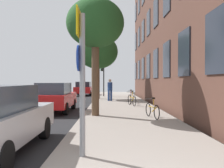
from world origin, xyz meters
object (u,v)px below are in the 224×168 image
Objects in this scene: tree_far at (98,52)px; pedestrian_0 at (110,88)px; tree_near at (95,24)px; car_1 at (55,97)px; car_2 at (84,88)px; traffic_light at (103,73)px; sign_post at (81,71)px; bicycle_1 at (132,100)px; bicycle_2 at (131,98)px; bicycle_0 at (152,110)px.

pedestrian_0 is (1.10, -2.39, -3.23)m from tree_far.
tree_near is at bearing -94.83° from pedestrian_0.
car_1 is at bearing -103.03° from tree_far.
car_2 is (-0.00, 15.47, 0.00)m from car_1.
traffic_light is at bearing 79.30° from car_1.
car_1 is (-3.08, -6.18, -0.28)m from pedestrian_0.
traffic_light reaches higher than sign_post.
traffic_light is 2.05× the size of bicycle_1.
traffic_light is 0.82× the size of car_2.
tree_far is 3.48× the size of bicycle_2.
car_1 is (-2.34, -12.36, -1.68)m from traffic_light.
pedestrian_0 is at bearing 85.17° from tree_near.
bicycle_2 reaches higher than bicycle_1.
pedestrian_0 is at bearing -65.29° from tree_far.
sign_post is at bearing -100.89° from bicycle_1.
car_1 is (-4.51, -2.37, 0.34)m from bicycle_1.
tree_near reaches higher than bicycle_1.
pedestrian_0 is at bearing 63.50° from car_1.
car_2 reaches higher than bicycle_0.
tree_near reaches higher than traffic_light.
tree_near is 18.19m from car_2.
car_2 is at bearing 90.02° from car_1.
tree_near is 3.37× the size of bicycle_0.
tree_near is at bearing -87.93° from tree_far.
sign_post is at bearing -89.53° from tree_near.
sign_post is at bearing -114.56° from bicycle_0.
pedestrian_0 is (0.74, -6.18, -1.40)m from traffic_light.
bicycle_1 is 4.11m from pedestrian_0.
pedestrian_0 is at bearing 87.43° from sign_post.
car_1 is (-2.37, 2.21, -3.53)m from tree_near.
bicycle_2 is 0.39× the size of car_2.
traffic_light is (-0.09, 20.82, 0.57)m from sign_post.
sign_post is 11.12m from bicycle_1.
traffic_light is at bearing -53.04° from car_2.
bicycle_2 is (2.62, -4.44, -3.84)m from tree_far.
pedestrian_0 reaches higher than bicycle_1.
tree_near is 10.79m from tree_far.
car_2 is at bearing 108.37° from pedestrian_0.
tree_near is 3.20× the size of bicycle_1.
tree_far is 4.16m from pedestrian_0.
pedestrian_0 is at bearing 126.55° from bicycle_2.
car_1 and car_2 have the same top height.
bicycle_2 is (2.26, -8.23, -2.01)m from traffic_light.
bicycle_1 is (-0.40, 5.40, 0.03)m from bicycle_0.
bicycle_1 is at bearing 65.04° from tree_near.
tree_far is 8.00m from car_2.
bicycle_0 is (2.57, -15.39, -2.05)m from traffic_light.
tree_far reaches higher than sign_post.
traffic_light is 12.69m from car_1.
tree_near reaches higher than pedestrian_0.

